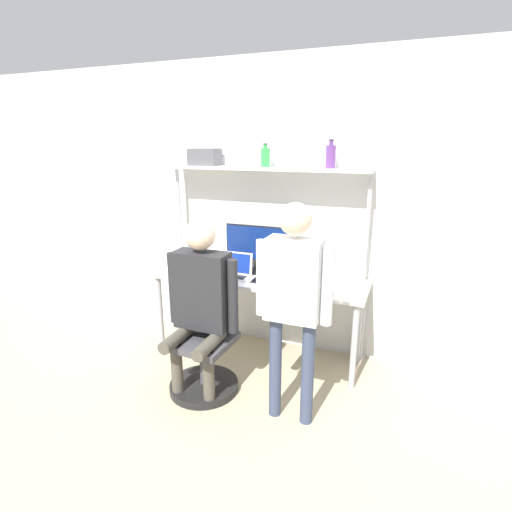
# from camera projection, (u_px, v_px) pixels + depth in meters

# --- Properties ---
(ground_plane) EXTENTS (12.00, 12.00, 0.00)m
(ground_plane) POSITION_uv_depth(u_px,v_px,m) (245.00, 370.00, 3.56)
(ground_plane) COLOR tan
(wall_back) EXTENTS (8.00, 0.06, 2.70)m
(wall_back) POSITION_uv_depth(u_px,v_px,m) (271.00, 209.00, 3.78)
(wall_back) COLOR silver
(wall_back) RESTS_ON ground_plane
(desk) EXTENTS (1.96, 0.61, 0.78)m
(desk) POSITION_uv_depth(u_px,v_px,m) (258.00, 285.00, 3.66)
(desk) COLOR silver
(desk) RESTS_ON ground_plane
(shelf_unit) EXTENTS (1.87, 0.25, 1.75)m
(shelf_unit) POSITION_uv_depth(u_px,v_px,m) (265.00, 196.00, 3.59)
(shelf_unit) COLOR white
(shelf_unit) RESTS_ON ground_plane
(monitor) EXTENTS (0.63, 0.23, 0.44)m
(monitor) POSITION_uv_depth(u_px,v_px,m) (257.00, 246.00, 3.73)
(monitor) COLOR black
(monitor) RESTS_ON desk
(laptop) EXTENTS (0.32, 0.21, 0.21)m
(laptop) POSITION_uv_depth(u_px,v_px,m) (234.00, 269.00, 3.66)
(laptop) COLOR silver
(laptop) RESTS_ON desk
(cell_phone) EXTENTS (0.07, 0.15, 0.01)m
(cell_phone) POSITION_uv_depth(u_px,v_px,m) (256.00, 280.00, 3.53)
(cell_phone) COLOR black
(cell_phone) RESTS_ON desk
(office_chair) EXTENTS (0.56, 0.56, 0.91)m
(office_chair) POSITION_uv_depth(u_px,v_px,m) (206.00, 356.00, 3.25)
(office_chair) COLOR black
(office_chair) RESTS_ON ground_plane
(person_seated) EXTENTS (0.60, 0.48, 1.41)m
(person_seated) POSITION_uv_depth(u_px,v_px,m) (200.00, 294.00, 3.06)
(person_seated) COLOR #4C473D
(person_seated) RESTS_ON ground_plane
(person_standing) EXTENTS (0.53, 0.22, 1.59)m
(person_standing) POSITION_uv_depth(u_px,v_px,m) (293.00, 289.00, 2.68)
(person_standing) COLOR #38425B
(person_standing) RESTS_ON ground_plane
(bottle_purple) EXTENTS (0.08, 0.08, 0.24)m
(bottle_purple) POSITION_uv_depth(u_px,v_px,m) (331.00, 156.00, 3.29)
(bottle_purple) COLOR #593372
(bottle_purple) RESTS_ON shelf_unit
(bottle_green) EXTENTS (0.08, 0.08, 0.20)m
(bottle_green) POSITION_uv_depth(u_px,v_px,m) (265.00, 157.00, 3.50)
(bottle_green) COLOR #2D8C3F
(bottle_green) RESTS_ON shelf_unit
(storage_box) EXTENTS (0.28, 0.18, 0.16)m
(storage_box) POSITION_uv_depth(u_px,v_px,m) (205.00, 157.00, 3.72)
(storage_box) COLOR #4C4C51
(storage_box) RESTS_ON shelf_unit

